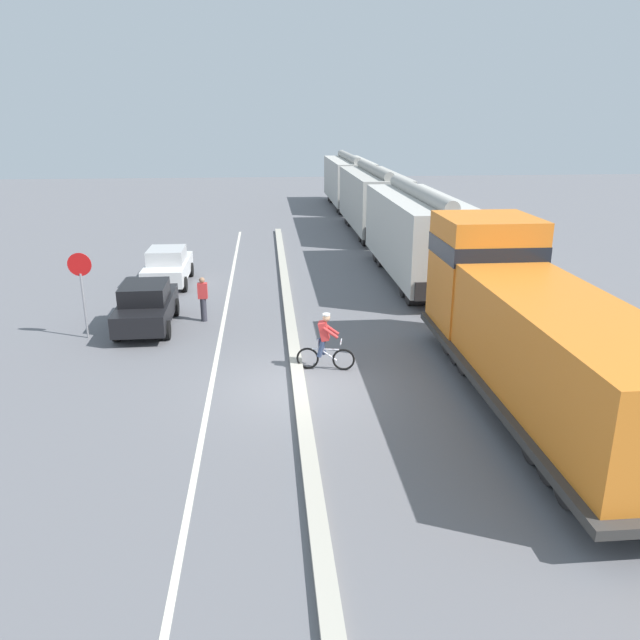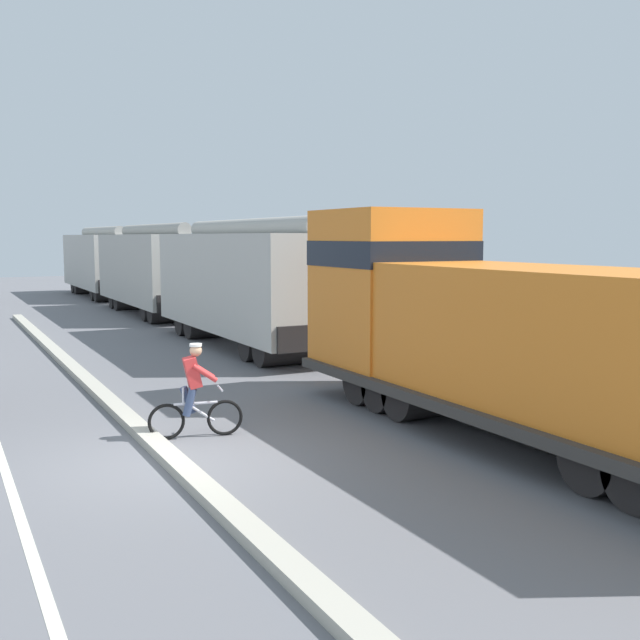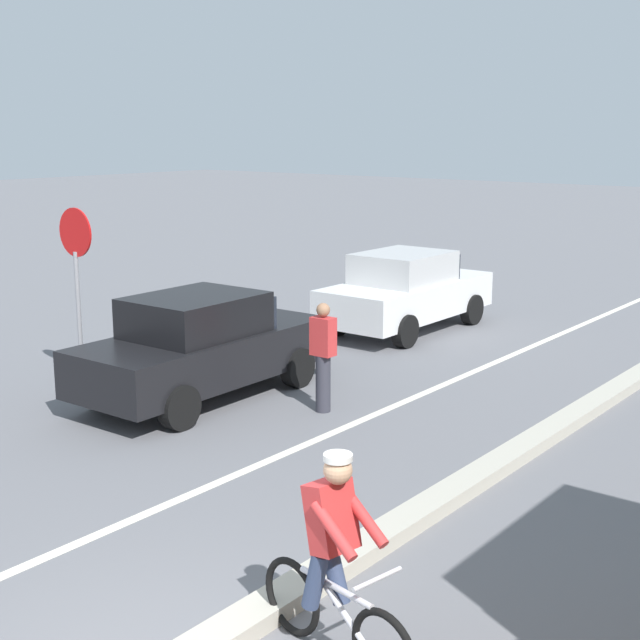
# 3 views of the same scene
# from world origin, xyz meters

# --- Properties ---
(ground_plane) EXTENTS (120.00, 120.00, 0.00)m
(ground_plane) POSITION_xyz_m (0.00, 0.00, 0.00)
(ground_plane) COLOR slate
(median_curb) EXTENTS (0.36, 36.00, 0.16)m
(median_curb) POSITION_xyz_m (0.00, 6.00, 0.08)
(median_curb) COLOR #B2AD9E
(median_curb) RESTS_ON ground
(locomotive) EXTENTS (3.10, 11.61, 4.20)m
(locomotive) POSITION_xyz_m (5.87, -1.00, 1.80)
(locomotive) COLOR orange
(locomotive) RESTS_ON ground
(hopper_car_lead) EXTENTS (2.90, 10.60, 4.18)m
(hopper_car_lead) POSITION_xyz_m (5.87, 11.16, 2.08)
(hopper_car_lead) COLOR #BBB8B1
(hopper_car_lead) RESTS_ON ground
(hopper_car_middle) EXTENTS (2.90, 10.60, 4.18)m
(hopper_car_middle) POSITION_xyz_m (5.87, 22.76, 2.08)
(hopper_car_middle) COLOR #AEACA4
(hopper_car_middle) RESTS_ON ground
(hopper_car_trailing) EXTENTS (2.90, 10.60, 4.18)m
(hopper_car_trailing) POSITION_xyz_m (5.87, 34.36, 2.08)
(hopper_car_trailing) COLOR #B7B5AD
(hopper_car_trailing) RESTS_ON ground
(cyclist) EXTENTS (1.69, 0.53, 1.71)m
(cyclist) POSITION_xyz_m (0.82, 1.21, 0.82)
(cyclist) COLOR black
(cyclist) RESTS_ON ground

